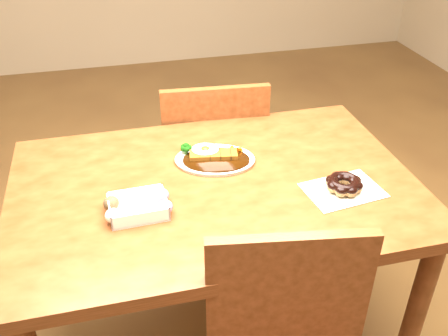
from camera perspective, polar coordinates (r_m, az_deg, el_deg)
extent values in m
cube|color=#552911|center=(1.50, -1.08, -2.37)|extent=(1.20, 0.80, 0.04)
cylinder|color=#552911|center=(1.71, 20.66, -16.53)|extent=(0.06, 0.06, 0.71)
cylinder|color=#552911|center=(1.99, -18.74, -7.72)|extent=(0.06, 0.06, 0.71)
cylinder|color=#552911|center=(2.13, 11.25, -3.41)|extent=(0.06, 0.06, 0.71)
cube|color=#552911|center=(2.17, -1.62, 0.48)|extent=(0.45, 0.45, 0.04)
cylinder|color=#552911|center=(2.46, 1.85, -1.50)|extent=(0.04, 0.04, 0.41)
cylinder|color=#552911|center=(2.43, -6.07, -2.22)|extent=(0.04, 0.04, 0.41)
cylinder|color=#552911|center=(2.19, 3.52, -6.47)|extent=(0.04, 0.04, 0.41)
cylinder|color=#552911|center=(2.16, -5.41, -7.37)|extent=(0.04, 0.04, 0.41)
cube|color=#552911|center=(1.89, -0.94, 3.57)|extent=(0.40, 0.06, 0.40)
cube|color=#552911|center=(1.26, 7.31, -14.64)|extent=(0.40, 0.09, 0.40)
ellipsoid|color=white|center=(1.58, -1.04, 0.92)|extent=(0.28, 0.23, 0.01)
ellipsoid|color=black|center=(1.57, -0.89, 0.91)|extent=(0.24, 0.19, 0.01)
cube|color=#6B380C|center=(1.58, -1.21, 1.50)|extent=(0.16, 0.08, 0.02)
ellipsoid|color=white|center=(1.59, -2.16, 2.16)|extent=(0.10, 0.09, 0.01)
ellipsoid|color=#FFB214|center=(1.59, -2.16, 2.19)|extent=(0.03, 0.03, 0.02)
cube|color=white|center=(1.38, -9.79, -4.34)|extent=(0.16, 0.13, 0.04)
ellipsoid|color=beige|center=(1.35, -12.56, -5.34)|extent=(0.04, 0.04, 0.04)
ellipsoid|color=beige|center=(1.36, -9.65, -4.89)|extent=(0.04, 0.04, 0.04)
ellipsoid|color=pink|center=(1.36, -6.76, -4.43)|extent=(0.04, 0.04, 0.04)
ellipsoid|color=black|center=(1.40, -12.77, -3.98)|extent=(0.04, 0.04, 0.04)
ellipsoid|color=beige|center=(1.40, -9.96, -3.55)|extent=(0.04, 0.04, 0.04)
ellipsoid|color=pink|center=(1.40, -7.16, -3.11)|extent=(0.04, 0.04, 0.04)
cube|color=silver|center=(1.49, 13.45, -2.48)|extent=(0.24, 0.18, 0.00)
torus|color=olive|center=(1.48, 13.54, -1.88)|extent=(0.12, 0.12, 0.03)
torus|color=black|center=(1.48, 13.59, -1.57)|extent=(0.11, 0.11, 0.02)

